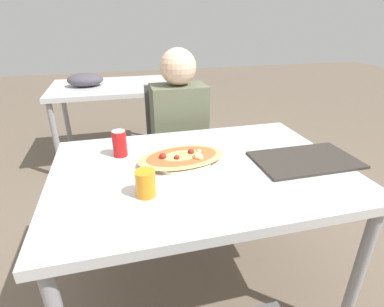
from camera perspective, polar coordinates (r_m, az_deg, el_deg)
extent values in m
plane|color=#6B5B4C|center=(1.79, 1.37, -24.20)|extent=(14.00, 14.00, 0.00)
cube|color=silver|center=(1.33, 1.69, -3.34)|extent=(1.28, 0.90, 0.04)
cylinder|color=#99999E|center=(1.54, 29.00, -19.55)|extent=(0.05, 0.05, 0.70)
cylinder|color=#99999E|center=(1.84, -20.21, -9.85)|extent=(0.05, 0.05, 0.70)
cylinder|color=#99999E|center=(2.03, 14.48, -5.39)|extent=(0.05, 0.05, 0.70)
cube|color=#4C4C4C|center=(2.07, -2.52, -0.71)|extent=(0.40, 0.40, 0.04)
cube|color=#4C4C4C|center=(2.15, -3.69, 7.27)|extent=(0.38, 0.03, 0.45)
cylinder|color=#38383D|center=(2.09, 3.21, -8.06)|extent=(0.03, 0.03, 0.43)
cylinder|color=#38383D|center=(2.02, -6.14, -9.33)|extent=(0.03, 0.03, 0.43)
cylinder|color=#38383D|center=(2.37, 0.75, -3.70)|extent=(0.03, 0.03, 0.43)
cylinder|color=#38383D|center=(2.31, -7.44, -4.68)|extent=(0.03, 0.03, 0.43)
cylinder|color=#2D2D38|center=(2.09, 0.35, -7.20)|extent=(0.10, 0.10, 0.47)
cylinder|color=#2D2D38|center=(2.07, -3.83, -7.75)|extent=(0.10, 0.10, 0.47)
cube|color=#60664C|center=(1.95, -2.48, 5.89)|extent=(0.34, 0.22, 0.48)
sphere|color=beige|center=(1.86, -2.69, 16.19)|extent=(0.22, 0.22, 0.22)
cylinder|color=white|center=(1.36, -1.94, -1.34)|extent=(0.27, 0.27, 0.01)
ellipsoid|color=#E0AD66|center=(1.35, -1.95, -0.69)|extent=(0.43, 0.29, 0.02)
ellipsoid|color=#D16033|center=(1.35, -1.95, -0.46)|extent=(0.35, 0.24, 0.01)
sphere|color=maroon|center=(1.33, -5.60, -0.57)|extent=(0.03, 0.03, 0.03)
sphere|color=beige|center=(1.32, 1.02, -0.53)|extent=(0.04, 0.04, 0.04)
sphere|color=beige|center=(1.37, 1.35, 0.35)|extent=(0.02, 0.02, 0.02)
sphere|color=maroon|center=(1.37, -0.20, 0.33)|extent=(0.03, 0.03, 0.03)
sphere|color=maroon|center=(1.32, -2.89, -0.79)|extent=(0.02, 0.02, 0.02)
sphere|color=beige|center=(1.32, 1.71, -0.72)|extent=(0.03, 0.03, 0.03)
cylinder|color=red|center=(1.44, -13.63, 1.84)|extent=(0.07, 0.07, 0.12)
cylinder|color=silver|center=(1.42, -13.88, 4.16)|extent=(0.06, 0.06, 0.00)
cylinder|color=orange|center=(1.11, -8.83, -5.66)|extent=(0.08, 0.08, 0.10)
cube|color=#332D28|center=(1.46, 20.72, -1.13)|extent=(0.46, 0.28, 0.01)
cube|color=silver|center=(3.01, -15.21, 12.12)|extent=(1.10, 0.80, 0.04)
ellipsoid|color=#4C4751|center=(3.01, -19.67, 13.10)|extent=(0.32, 0.24, 0.12)
cylinder|color=#99999E|center=(2.83, -24.40, 2.00)|extent=(0.05, 0.05, 0.70)
cylinder|color=#99999E|center=(2.82, -4.11, 4.16)|extent=(0.05, 0.05, 0.70)
cylinder|color=#99999E|center=(3.49, -22.83, 6.36)|extent=(0.05, 0.05, 0.70)
cylinder|color=#99999E|center=(3.47, -6.27, 8.13)|extent=(0.05, 0.05, 0.70)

